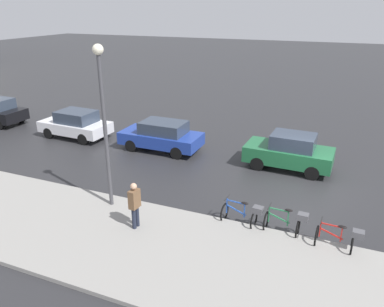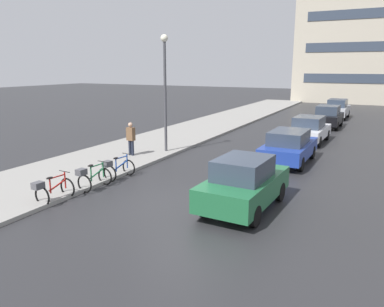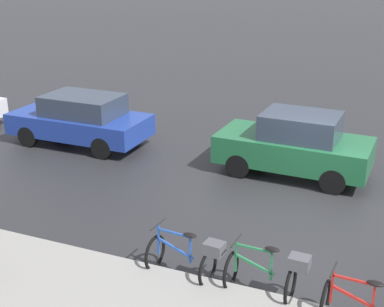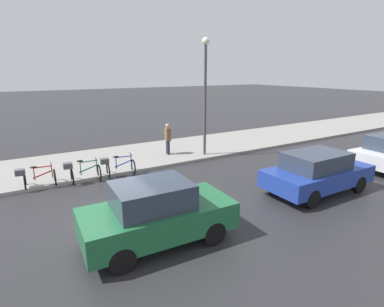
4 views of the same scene
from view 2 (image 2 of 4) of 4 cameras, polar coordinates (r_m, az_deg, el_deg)
name	(u,v)px [view 2 (image 2 of 4)]	position (r m, az deg, el deg)	size (l,w,h in m)	color
ground_plane	(176,205)	(12.49, -2.39, -7.89)	(140.00, 140.00, 0.00)	#28282B
sidewalk_kerb	(171,138)	(23.73, -3.17, 2.38)	(4.80, 60.00, 0.14)	gray
bicycle_nearest	(51,189)	(13.38, -20.66, -5.14)	(0.76, 1.40, 0.96)	black
bicycle_second	(92,177)	(14.30, -15.03, -3.50)	(0.74, 1.41, 0.98)	black
bicycle_third	(117,168)	(15.39, -11.42, -2.19)	(0.79, 1.46, 0.97)	black
car_green	(244,183)	(12.08, 7.94, -4.52)	(1.97, 4.05, 1.70)	#1E6038
car_blue	(289,146)	(18.29, 14.54, 1.08)	(1.96, 4.28, 1.56)	navy
car_white	(309,129)	(23.63, 17.37, 3.54)	(2.07, 4.11, 1.58)	silver
car_black	(328,117)	(29.95, 19.98, 5.31)	(1.92, 3.87, 1.66)	black
car_silver	(337,109)	(35.68, 21.26, 6.37)	(1.85, 4.20, 1.69)	#B2B5BA
pedestrian	(131,138)	(18.83, -9.30, 2.34)	(0.42, 0.28, 1.79)	#1E2333
streetlamp	(165,81)	(19.33, -4.14, 11.03)	(0.37, 0.37, 6.03)	#424247
building_facade_main	(370,33)	(53.44, 25.54, 16.29)	(17.01, 7.66, 17.19)	#B2A893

